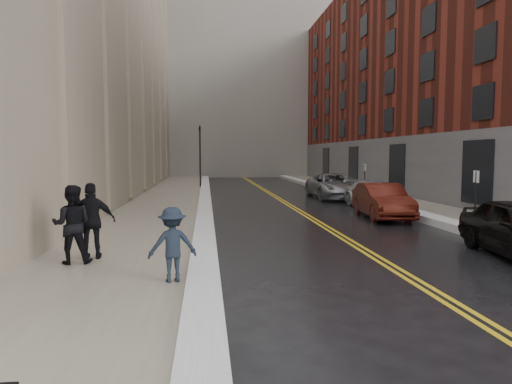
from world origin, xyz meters
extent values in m
plane|color=black|center=(0.00, 0.00, 0.00)|extent=(160.00, 160.00, 0.00)
cube|color=gray|center=(-4.50, 16.00, 0.07)|extent=(4.00, 64.00, 0.15)
cube|color=gray|center=(9.00, 16.00, 0.07)|extent=(3.00, 64.00, 0.15)
cube|color=gold|center=(2.38, 16.00, 0.00)|extent=(0.12, 64.00, 0.01)
cube|color=gold|center=(2.62, 16.00, 0.00)|extent=(0.12, 64.00, 0.01)
cube|color=white|center=(-2.20, 16.00, 0.13)|extent=(0.70, 60.80, 0.26)
cube|color=white|center=(7.15, 16.00, 0.15)|extent=(0.85, 60.80, 0.30)
cube|color=maroon|center=(17.50, 23.00, 9.00)|extent=(14.00, 50.00, 18.00)
cube|color=slate|center=(14.00, 66.00, 22.00)|extent=(22.00, 18.00, 44.00)
cylinder|color=black|center=(-2.60, 30.00, 2.60)|extent=(0.12, 0.12, 5.20)
imported|color=black|center=(-2.60, 30.00, 4.60)|extent=(0.18, 0.15, 0.90)
cylinder|color=black|center=(7.90, 8.00, 1.10)|extent=(0.06, 0.06, 2.20)
cube|color=white|center=(7.90, 8.00, 2.00)|extent=(0.02, 0.35, 0.45)
cylinder|color=black|center=(7.90, 20.00, 1.10)|extent=(0.06, 0.06, 2.20)
cube|color=white|center=(7.90, 20.00, 2.00)|extent=(0.02, 0.35, 0.45)
imported|color=#4D150D|center=(5.65, 11.44, 0.77)|extent=(2.01, 4.81, 1.55)
imported|color=#B8BCC1|center=(6.80, 15.13, 0.71)|extent=(2.53, 5.10, 1.43)
imported|color=gray|center=(6.03, 20.41, 0.80)|extent=(2.69, 5.79, 1.61)
imported|color=black|center=(-5.41, 3.49, 1.12)|extent=(1.00, 0.81, 1.93)
imported|color=#19212D|center=(-2.84, 1.61, 0.94)|extent=(1.11, 0.77, 1.58)
imported|color=black|center=(-5.04, 3.94, 1.13)|extent=(1.20, 0.62, 1.96)
camera|label=1|loc=(-2.13, -7.98, 2.82)|focal=32.00mm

